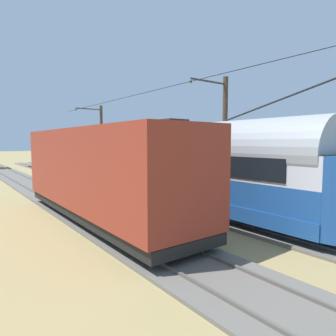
{
  "coord_description": "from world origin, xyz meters",
  "views": [
    {
      "loc": [
        7.59,
        11.26,
        3.39
      ],
      "look_at": [
        -2.12,
        -1.66,
        1.97
      ],
      "focal_mm": 31.79,
      "sensor_mm": 36.0,
      "label": 1
    }
  ],
  "objects_px": {
    "boxcar_adjacent": "(101,171)",
    "catenary_pole_foreground": "(101,140)",
    "catenary_pole_mid_near": "(224,138)",
    "switch_stand": "(118,174)",
    "vintage_streetcar": "(192,164)"
  },
  "relations": [
    {
      "from": "catenary_pole_foreground",
      "to": "switch_stand",
      "type": "bearing_deg",
      "value": 79.73
    },
    {
      "from": "vintage_streetcar",
      "to": "boxcar_adjacent",
      "type": "relative_size",
      "value": 1.43
    },
    {
      "from": "catenary_pole_mid_near",
      "to": "boxcar_adjacent",
      "type": "bearing_deg",
      "value": -2.32
    },
    {
      "from": "switch_stand",
      "to": "vintage_streetcar",
      "type": "bearing_deg",
      "value": 82.31
    },
    {
      "from": "vintage_streetcar",
      "to": "boxcar_adjacent",
      "type": "xyz_separation_m",
      "value": [
        4.73,
        -0.42,
        -0.09
      ]
    },
    {
      "from": "vintage_streetcar",
      "to": "catenary_pole_foreground",
      "type": "xyz_separation_m",
      "value": [
        -2.45,
        -16.34,
        1.37
      ]
    },
    {
      "from": "catenary_pole_mid_near",
      "to": "switch_stand",
      "type": "distance_m",
      "value": 11.3
    },
    {
      "from": "boxcar_adjacent",
      "to": "catenary_pole_mid_near",
      "type": "relative_size",
      "value": 1.68
    },
    {
      "from": "boxcar_adjacent",
      "to": "switch_stand",
      "type": "xyz_separation_m",
      "value": [
        -6.22,
        -10.58,
        -1.46
      ]
    },
    {
      "from": "catenary_pole_foreground",
      "to": "catenary_pole_mid_near",
      "type": "bearing_deg",
      "value": 90.0
    },
    {
      "from": "boxcar_adjacent",
      "to": "catenary_pole_mid_near",
      "type": "xyz_separation_m",
      "value": [
        -7.19,
        0.29,
        1.46
      ]
    },
    {
      "from": "switch_stand",
      "to": "catenary_pole_foreground",
      "type": "bearing_deg",
      "value": -100.27
    },
    {
      "from": "switch_stand",
      "to": "catenary_pole_mid_near",
      "type": "bearing_deg",
      "value": 95.09
    },
    {
      "from": "vintage_streetcar",
      "to": "catenary_pole_foreground",
      "type": "height_order",
      "value": "catenary_pole_foreground"
    },
    {
      "from": "boxcar_adjacent",
      "to": "catenary_pole_foreground",
      "type": "distance_m",
      "value": 17.53
    }
  ]
}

